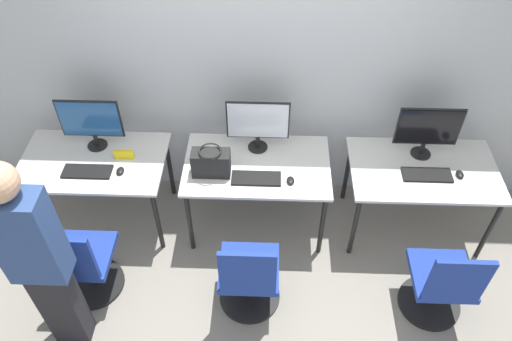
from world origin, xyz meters
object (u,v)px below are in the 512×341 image
object	(u,v)px
office_chair_right	(441,286)
handbag	(211,163)
office_chair_left	(83,265)
monitor_center	(258,123)
keyboard_right	(427,175)
keyboard_left	(87,171)
office_chair_center	(249,279)
mouse_left	(120,171)
mouse_center	(290,181)
monitor_right	(428,130)
keyboard_center	(256,178)
person_left	(37,257)
mouse_right	(460,174)
monitor_left	(90,121)

from	to	relation	value
office_chair_right	handbag	xyz separation A→B (m)	(-1.74, 0.74, 0.48)
office_chair_left	monitor_center	size ratio (longest dim) A/B	1.71
keyboard_right	office_chair_right	xyz separation A→B (m)	(0.04, -0.77, -0.38)
keyboard_right	keyboard_left	bearing A→B (deg)	-178.76
monitor_center	keyboard_right	bearing A→B (deg)	-11.95
office_chair_center	handbag	xyz separation A→B (m)	(-0.32, 0.73, 0.48)
mouse_left	office_chair_right	distance (m)	2.60
keyboard_left	office_chair_center	world-z (taller)	office_chair_center
mouse_center	handbag	xyz separation A→B (m)	(-0.62, 0.08, 0.10)
mouse_left	monitor_center	world-z (taller)	monitor_center
monitor_center	office_chair_right	size ratio (longest dim) A/B	0.58
mouse_left	office_chair_right	xyz separation A→B (m)	(2.47, -0.72, -0.38)
monitor_right	keyboard_center	bearing A→B (deg)	-165.80
office_chair_left	person_left	world-z (taller)	person_left
mouse_left	office_chair_left	xyz separation A→B (m)	(-0.21, -0.64, -0.38)
keyboard_left	mouse_left	size ratio (longest dim) A/B	4.32
office_chair_center	keyboard_right	bearing A→B (deg)	28.90
person_left	monitor_center	bearing A→B (deg)	45.37
monitor_center	mouse_center	world-z (taller)	monitor_center
keyboard_right	handbag	bearing A→B (deg)	-179.01
office_chair_left	keyboard_center	bearing A→B (deg)	24.92
keyboard_right	mouse_center	bearing A→B (deg)	-174.35
monitor_center	mouse_center	distance (m)	0.54
keyboard_left	office_chair_center	size ratio (longest dim) A/B	0.45
keyboard_left	mouse_right	xyz separation A→B (m)	(2.95, 0.07, 0.01)
monitor_left	keyboard_center	size ratio (longest dim) A/B	1.31
mouse_left	mouse_right	size ratio (longest dim) A/B	1.00
monitor_right	mouse_right	distance (m)	0.43
keyboard_left	handbag	xyz separation A→B (m)	(0.99, 0.03, 0.11)
office_chair_left	office_chair_right	distance (m)	2.68
mouse_center	keyboard_center	bearing A→B (deg)	175.76
person_left	handbag	size ratio (longest dim) A/B	5.88
mouse_left	office_chair_center	world-z (taller)	office_chair_center
office_chair_left	mouse_right	distance (m)	3.01
keyboard_left	mouse_center	world-z (taller)	mouse_center
office_chair_center	monitor_right	distance (m)	1.82
mouse_center	mouse_right	world-z (taller)	same
person_left	monitor_right	world-z (taller)	person_left
office_chair_left	monitor_center	xyz separation A→B (m)	(1.30, 0.98, 0.63)
person_left	office_chair_center	xyz separation A→B (m)	(1.29, 0.30, -0.63)
keyboard_center	mouse_right	size ratio (longest dim) A/B	4.32
mouse_right	keyboard_right	bearing A→B (deg)	-177.99
keyboard_right	office_chair_right	bearing A→B (deg)	-87.25
office_chair_left	mouse_center	xyz separation A→B (m)	(1.57, 0.58, 0.38)
monitor_center	office_chair_left	bearing A→B (deg)	-143.08
mouse_left	office_chair_left	size ratio (longest dim) A/B	0.10
monitor_left	office_chair_left	distance (m)	1.14
monitor_left	keyboard_left	distance (m)	0.41
monitor_left	mouse_right	world-z (taller)	monitor_left
handbag	mouse_left	bearing A→B (deg)	-178.55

